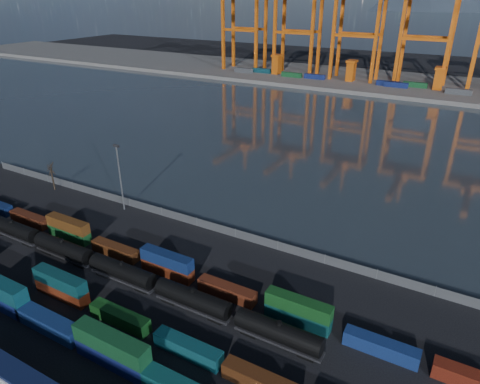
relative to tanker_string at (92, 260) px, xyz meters
The scene contains 13 objects.
ground 18.63m from the tanker_string, 14.32° to the right, with size 700.00×700.00×0.00m, color black.
harbor_water 102.03m from the tanker_string, 79.88° to the left, with size 700.00×700.00×0.00m, color #273138.
far_quay 206.21m from the tanker_string, 85.01° to the left, with size 700.00×70.00×2.00m, color #514F4C.
container_row_south 19.24m from the tanker_string, 50.65° to the right, with size 140.54×2.53×5.39m.
container_row_mid 33.71m from the tanker_string, 14.27° to the right, with size 140.54×2.24×4.78m.
container_row_north 14.45m from the tanker_string, 23.40° to the left, with size 140.72×2.21×4.70m.
tanker_string is the anchor object (origin of this frame).
waterfront_fence 29.52m from the tanker_string, 52.57° to the left, with size 160.12×0.12×2.20m.
bare_tree 41.80m from the tanker_string, 150.06° to the left, with size 2.07×2.11×7.92m.
yard_light_mast 25.60m from the tanker_string, 119.40° to the left, with size 1.60×0.40×16.60m.
gantry_cranes 202.75m from the tanker_string, 86.99° to the left, with size 201.02×49.96×67.65m.
quay_containers 191.01m from the tanker_string, 87.92° to the left, with size 172.58×10.99×2.60m.
straddle_carriers 196.11m from the tanker_string, 85.49° to the left, with size 140.00×7.00×11.10m.
Camera 1 is at (39.45, -40.42, 48.55)m, focal length 32.00 mm.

